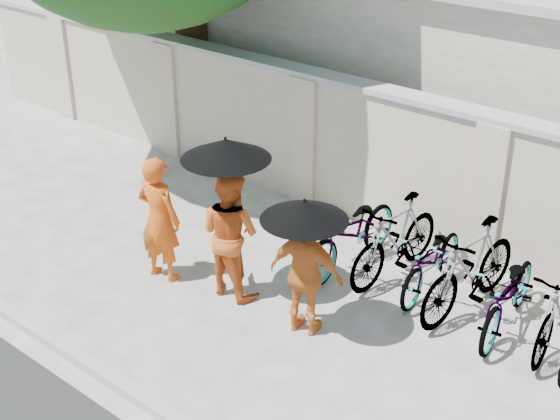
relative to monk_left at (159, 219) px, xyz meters
The scene contains 14 objects.
ground 1.34m from the monk_left, ahead, with size 80.00×80.00×0.00m, color beige.
kerb 2.25m from the monk_left, 60.66° to the right, with size 40.00×0.16×0.12m, color #9E9E9E.
compound_wall 3.68m from the monk_left, 56.39° to the left, with size 20.00×0.30×2.00m, color beige.
monk_left is the anchor object (origin of this frame).
monk_center 0.99m from the monk_left, 18.85° to the left, with size 0.81×0.63×1.66m, color #C5531A.
parasol_center 1.52m from the monk_left, 13.65° to the left, with size 1.06×1.06×1.16m.
monk_right 2.20m from the monk_left, ahead, with size 0.90×0.37×1.53m, color #CC6823.
parasol_right 2.34m from the monk_left, ahead, with size 0.98×0.98×0.87m.
bike_0 2.51m from the monk_left, 45.55° to the left, with size 0.68×1.95×1.02m, color #ADADAD.
bike_1 3.03m from the monk_left, 40.31° to the left, with size 0.51×1.81×1.09m, color #ADADAD.
bike_2 3.49m from the monk_left, 34.47° to the left, with size 0.57×1.64×0.86m, color #ADADAD.
bike_3 3.89m from the monk_left, 28.51° to the left, with size 0.54×1.91×1.15m, color #ADADAD.
bike_4 4.36m from the monk_left, 24.27° to the left, with size 0.61×1.76×0.92m, color #ADADAD.
bike_5 4.90m from the monk_left, 22.53° to the left, with size 0.49×1.74×1.05m, color #ADADAD.
Camera 1 is at (5.75, -5.58, 5.40)m, focal length 50.00 mm.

